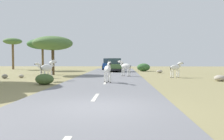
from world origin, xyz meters
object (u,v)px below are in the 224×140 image
at_px(zebra_4, 44,68).
at_px(rock_0, 220,78).
at_px(rock_1, 5,76).
at_px(tree_6, 13,42).
at_px(zebra_1, 47,68).
at_px(rock_2, 160,71).
at_px(zebra_2, 176,68).
at_px(rock_3, 21,76).
at_px(car_0, 109,64).
at_px(zebra_0, 108,69).
at_px(bush_2, 144,67).
at_px(bush_1, 45,79).
at_px(car_1, 115,65).
at_px(zebra_3, 125,66).
at_px(tree_2, 43,44).
at_px(tree_4, 53,43).

distance_m(zebra_4, rock_0, 14.71).
bearing_deg(rock_1, tree_6, 113.62).
bearing_deg(zebra_1, rock_2, 69.55).
bearing_deg(rock_0, rock_2, 106.17).
height_order(zebra_1, rock_0, zebra_1).
height_order(zebra_2, rock_3, zebra_2).
distance_m(zebra_1, car_0, 19.42).
bearing_deg(rock_0, zebra_0, -167.45).
distance_m(zebra_4, tree_6, 20.37).
height_order(car_0, bush_2, car_0).
bearing_deg(rock_2, bush_2, 110.90).
relative_size(zebra_2, bush_1, 1.24).
height_order(car_1, tree_6, tree_6).
bearing_deg(zebra_1, zebra_2, 43.61).
bearing_deg(rock_3, car_1, 51.56).
relative_size(zebra_3, rock_2, 2.23).
relative_size(zebra_2, car_1, 0.34).
distance_m(zebra_4, car_1, 11.81).
xyz_separation_m(rock_1, rock_3, (1.11, 0.79, -0.04)).
bearing_deg(zebra_2, rock_0, 10.38).
distance_m(tree_2, tree_6, 7.05).
distance_m(zebra_0, rock_0, 8.73).
distance_m(car_0, bush_2, 6.59).
relative_size(zebra_2, rock_0, 1.70).
distance_m(zebra_2, tree_6, 28.05).
height_order(zebra_0, zebra_1, zebra_1).
height_order(zebra_2, bush_1, zebra_2).
bearing_deg(bush_2, zebra_3, -105.28).
xyz_separation_m(zebra_2, zebra_4, (-11.91, -0.88, -0.04)).
bearing_deg(zebra_3, zebra_4, 142.88).
bearing_deg(zebra_2, tree_2, -154.67).
bearing_deg(tree_6, rock_1, -66.38).
bearing_deg(car_1, tree_4, 41.67).
xyz_separation_m(tree_4, bush_2, (10.39, 7.71, -2.81)).
xyz_separation_m(zebra_3, tree_4, (-7.68, 2.21, 2.37)).
distance_m(rock_0, rock_2, 10.52).
height_order(zebra_3, car_1, car_1).
xyz_separation_m(zebra_3, rock_2, (4.25, 5.87, -0.79)).
bearing_deg(rock_3, zebra_4, 1.11).
bearing_deg(zebra_0, rock_3, -42.13).
relative_size(rock_0, rock_3, 1.84).
bearing_deg(tree_2, bush_1, -70.58).
distance_m(bush_2, rock_0, 14.83).
distance_m(zebra_4, rock_3, 2.16).
xyz_separation_m(tree_6, bush_2, (20.90, -5.13, -3.93)).
bearing_deg(zebra_2, car_0, 176.73).
xyz_separation_m(rock_0, rock_3, (-16.54, 2.39, -0.08)).
relative_size(zebra_0, rock_1, 3.06).
bearing_deg(car_1, bush_2, -160.76).
relative_size(zebra_4, tree_4, 0.36).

